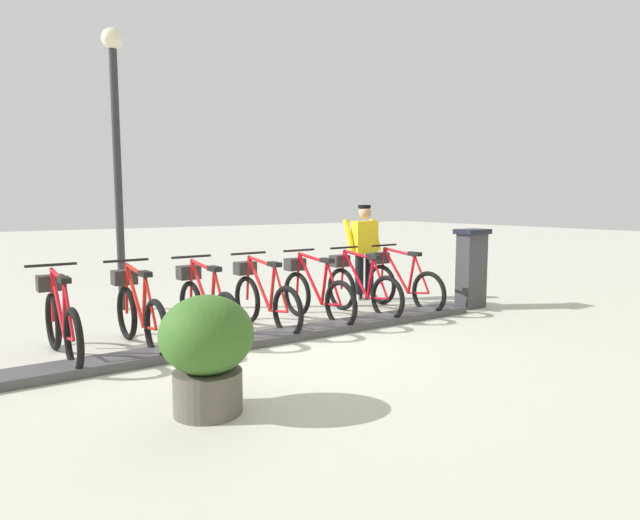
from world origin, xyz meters
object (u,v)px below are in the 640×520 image
object	(u,v)px
worker_near_rack	(364,248)
bike_docked_1	(360,287)
bike_docked_0	(401,282)
bike_docked_4	(205,304)
payment_kiosk	(471,267)
lamp_post	(116,131)
planter_bush	(207,348)
bike_docked_2	(315,292)
bike_docked_5	(138,312)
bike_docked_6	(61,320)
bike_docked_3	(263,298)

from	to	relation	value
worker_near_rack	bike_docked_1	bearing A→B (deg)	138.69
bike_docked_0	bike_docked_4	world-z (taller)	same
worker_near_rack	payment_kiosk	bearing A→B (deg)	-147.96
payment_kiosk	lamp_post	bearing A→B (deg)	57.74
worker_near_rack	planter_bush	xyz separation A→B (m)	(-3.29, 4.24, -0.37)
payment_kiosk	lamp_post	size ratio (longest dim) A/B	0.30
bike_docked_4	planter_bush	distance (m)	2.48
bike_docked_1	bike_docked_2	world-z (taller)	same
worker_near_rack	lamp_post	size ratio (longest dim) A/B	0.38
bike_docked_0	bike_docked_4	xyz separation A→B (m)	(0.00, 3.31, 0.00)
bike_docked_1	bike_docked_5	bearing A→B (deg)	90.00
bike_docked_1	worker_near_rack	size ratio (longest dim) A/B	1.04
bike_docked_1	bike_docked_2	distance (m)	0.83
bike_docked_1	worker_near_rack	xyz separation A→B (m)	(0.98, -0.86, 0.48)
planter_bush	bike_docked_5	bearing A→B (deg)	-1.84
payment_kiosk	bike_docked_6	distance (m)	6.00
bike_docked_5	planter_bush	size ratio (longest dim) A/B	1.77
lamp_post	planter_bush	xyz separation A→B (m)	(-4.72, 0.48, -2.26)
payment_kiosk	bike_docked_4	size ratio (longest dim) A/B	0.74
bike_docked_0	bike_docked_6	distance (m)	4.96
bike_docked_1	bike_docked_5	xyz separation A→B (m)	(0.00, 3.31, 0.00)
payment_kiosk	lamp_post	world-z (taller)	lamp_post
lamp_post	planter_bush	distance (m)	5.26
bike_docked_4	worker_near_rack	bearing A→B (deg)	-73.67
bike_docked_5	worker_near_rack	bearing A→B (deg)	-76.78
bike_docked_3	planter_bush	world-z (taller)	bike_docked_3
bike_docked_6	lamp_post	size ratio (longest dim) A/B	0.40
bike_docked_3	worker_near_rack	bearing A→B (deg)	-68.72
bike_docked_0	bike_docked_1	bearing A→B (deg)	90.00
bike_docked_0	bike_docked_3	distance (m)	2.48
payment_kiosk	bike_docked_2	size ratio (longest dim) A/B	0.74
bike_docked_1	bike_docked_6	world-z (taller)	same
worker_near_rack	lamp_post	distance (m)	4.45
bike_docked_2	bike_docked_3	distance (m)	0.83
bike_docked_1	bike_docked_6	size ratio (longest dim) A/B	1.00
planter_bush	lamp_post	bearing A→B (deg)	-5.75
payment_kiosk	planter_bush	world-z (taller)	payment_kiosk
bike_docked_3	worker_near_rack	size ratio (longest dim) A/B	1.04
payment_kiosk	planter_bush	bearing A→B (deg)	108.41
bike_docked_5	planter_bush	bearing A→B (deg)	178.16
bike_docked_2	bike_docked_1	bearing A→B (deg)	-90.00
bike_docked_6	planter_bush	distance (m)	2.43
bike_docked_3	planter_bush	distance (m)	2.88
worker_near_rack	lamp_post	bearing A→B (deg)	69.09
bike_docked_0	worker_near_rack	world-z (taller)	worker_near_rack
payment_kiosk	bike_docked_5	world-z (taller)	payment_kiosk
bike_docked_1	bike_docked_3	world-z (taller)	same
bike_docked_0	lamp_post	distance (m)	5.04
bike_docked_6	planter_bush	bearing A→B (deg)	-161.94
lamp_post	bike_docked_5	bearing A→B (deg)	170.57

